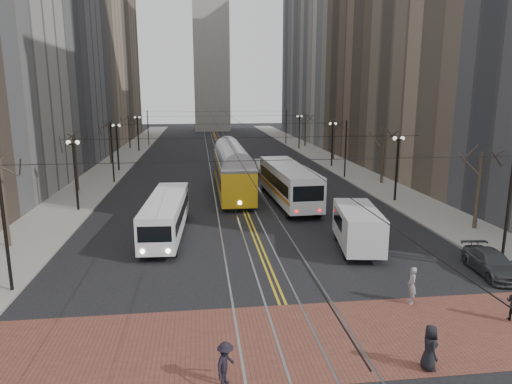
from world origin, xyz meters
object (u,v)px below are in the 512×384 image
object	(u,v)px
sedan_silver	(262,166)
pedestrian_a	(430,347)
transit_bus	(166,217)
cargo_van	(358,229)
sedan_grey	(287,175)
streetcar	(232,174)
rear_bus	(288,185)
sedan_parked	(492,263)
pedestrian_d	(226,364)
pedestrian_b	(412,285)

from	to	relation	value
sedan_silver	pedestrian_a	distance (m)	41.70
transit_bus	sedan_silver	bearing A→B (deg)	71.13
cargo_van	sedan_grey	world-z (taller)	cargo_van
streetcar	rear_bus	distance (m)	6.65
transit_bus	cargo_van	xyz separation A→B (m)	(11.95, -4.33, -0.03)
transit_bus	cargo_van	size ratio (longest dim) A/B	1.81
rear_bus	cargo_van	distance (m)	12.90
sedan_grey	sedan_parked	size ratio (longest dim) A/B	1.13
transit_bus	streetcar	distance (m)	14.34
streetcar	transit_bus	bearing A→B (deg)	-112.49
sedan_grey	pedestrian_d	distance (m)	35.50
streetcar	sedan_grey	xyz separation A→B (m)	(6.24, 4.36, -1.04)
transit_bus	streetcar	world-z (taller)	streetcar
cargo_van	pedestrian_d	size ratio (longest dim) A/B	3.89
rear_bus	pedestrian_a	bearing A→B (deg)	-92.22
rear_bus	pedestrian_d	distance (m)	26.22
rear_bus	pedestrian_b	bearing A→B (deg)	-87.28
pedestrian_d	pedestrian_b	bearing A→B (deg)	-29.54
cargo_van	sedan_grey	xyz separation A→B (m)	(-0.22, 21.93, -0.48)
pedestrian_a	pedestrian_b	size ratio (longest dim) A/B	0.95
cargo_van	pedestrian_a	distance (m)	12.62
transit_bus	sedan_grey	xyz separation A→B (m)	(11.73, 17.61, -0.51)
transit_bus	sedan_silver	size ratio (longest dim) A/B	2.27
sedan_grey	sedan_silver	world-z (taller)	sedan_grey
streetcar	pedestrian_b	bearing A→B (deg)	-75.61
transit_bus	sedan_grey	world-z (taller)	transit_bus
sedan_grey	pedestrian_a	distance (m)	34.45
cargo_van	pedestrian_a	size ratio (longest dim) A/B	3.60
rear_bus	sedan_parked	bearing A→B (deg)	-68.58
cargo_van	pedestrian_d	bearing A→B (deg)	-116.79
sedan_grey	pedestrian_a	world-z (taller)	pedestrian_a
sedan_silver	pedestrian_d	world-z (taller)	sedan_silver
sedan_grey	pedestrian_a	bearing A→B (deg)	-86.15
transit_bus	cargo_van	distance (m)	12.71
sedan_parked	pedestrian_d	size ratio (longest dim) A/B	2.83
transit_bus	pedestrian_b	xyz separation A→B (m)	(11.90, -11.81, -0.46)
sedan_parked	pedestrian_b	distance (m)	6.52
sedan_grey	pedestrian_a	size ratio (longest dim) A/B	2.94
sedan_parked	rear_bus	bearing A→B (deg)	119.67
transit_bus	pedestrian_b	world-z (taller)	transit_bus
sedan_silver	pedestrian_d	size ratio (longest dim) A/B	3.10
sedan_grey	pedestrian_d	bearing A→B (deg)	-97.76
streetcar	pedestrian_b	size ratio (longest dim) A/B	9.12
pedestrian_b	pedestrian_a	bearing A→B (deg)	-9.30
pedestrian_b	transit_bus	bearing A→B (deg)	-125.01
transit_bus	sedan_grey	bearing A→B (deg)	59.32
transit_bus	pedestrian_d	bearing A→B (deg)	-76.80
sedan_grey	pedestrian_d	size ratio (longest dim) A/B	3.18
cargo_van	streetcar	bearing A→B (deg)	118.95
rear_bus	sedan_grey	xyz separation A→B (m)	(1.66, 9.18, -0.85)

